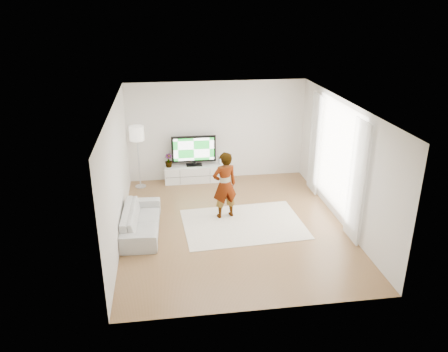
{
  "coord_description": "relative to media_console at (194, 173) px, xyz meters",
  "views": [
    {
      "loc": [
        -1.45,
        -8.8,
        4.82
      ],
      "look_at": [
        -0.16,
        0.4,
        1.07
      ],
      "focal_mm": 35.0,
      "sensor_mm": 36.0,
      "label": 1
    }
  ],
  "objects": [
    {
      "name": "player",
      "position": [
        0.54,
        -2.31,
        0.58
      ],
      "size": [
        0.66,
        0.52,
        1.62
      ],
      "primitive_type": "imported",
      "rotation": [
        0.0,
        0.0,
        3.38
      ],
      "color": "#334772",
      "rests_on": "rug"
    },
    {
      "name": "floor_lamp",
      "position": [
        -1.52,
        -0.2,
        1.23
      ],
      "size": [
        0.38,
        0.38,
        1.73
      ],
      "color": "silver",
      "rests_on": "floor"
    },
    {
      "name": "window",
      "position": [
        3.16,
        -2.46,
        1.21
      ],
      "size": [
        0.01,
        2.6,
        2.5
      ],
      "primitive_type": "cube",
      "color": "white",
      "rests_on": "wall_right"
    },
    {
      "name": "wall_left",
      "position": [
        -1.82,
        -2.76,
        1.16
      ],
      "size": [
        0.02,
        6.0,
        2.8
      ],
      "primitive_type": "cube",
      "color": "silver",
      "rests_on": "floor"
    },
    {
      "name": "wall_back",
      "position": [
        0.68,
        0.24,
        1.16
      ],
      "size": [
        5.0,
        0.02,
        2.8
      ],
      "primitive_type": "cube",
      "color": "silver",
      "rests_on": "floor"
    },
    {
      "name": "floor",
      "position": [
        0.68,
        -2.76,
        -0.24
      ],
      "size": [
        6.0,
        6.0,
        0.0
      ],
      "primitive_type": "plane",
      "color": "olive",
      "rests_on": "ground"
    },
    {
      "name": "game_console",
      "position": [
        0.74,
        -0.0,
        0.36
      ],
      "size": [
        0.08,
        0.19,
        0.24
      ],
      "rotation": [
        0.0,
        0.0,
        0.15
      ],
      "color": "white",
      "rests_on": "media_console"
    },
    {
      "name": "ceiling",
      "position": [
        0.68,
        -2.76,
        2.56
      ],
      "size": [
        6.0,
        6.0,
        0.0
      ],
      "primitive_type": "plane",
      "color": "white",
      "rests_on": "wall_back"
    },
    {
      "name": "curtain_far",
      "position": [
        3.08,
        -1.16,
        1.11
      ],
      "size": [
        0.04,
        0.7,
        2.6
      ],
      "primitive_type": "cube",
      "color": "white",
      "rests_on": "floor"
    },
    {
      "name": "media_console",
      "position": [
        0.0,
        0.0,
        0.0
      ],
      "size": [
        1.68,
        0.48,
        0.47
      ],
      "color": "white",
      "rests_on": "floor"
    },
    {
      "name": "curtain_near",
      "position": [
        3.08,
        -3.76,
        1.11
      ],
      "size": [
        0.04,
        0.7,
        2.6
      ],
      "primitive_type": "cube",
      "color": "white",
      "rests_on": "floor"
    },
    {
      "name": "television",
      "position": [
        0.0,
        0.03,
        0.7
      ],
      "size": [
        1.24,
        0.24,
        0.86
      ],
      "color": "black",
      "rests_on": "media_console"
    },
    {
      "name": "sofa",
      "position": [
        -1.4,
        -2.79,
        0.05
      ],
      "size": [
        0.84,
        1.99,
        0.57
      ],
      "primitive_type": "imported",
      "rotation": [
        0.0,
        0.0,
        1.53
      ],
      "color": "silver",
      "rests_on": "floor"
    },
    {
      "name": "wall_right",
      "position": [
        3.18,
        -2.76,
        1.16
      ],
      "size": [
        0.02,
        6.0,
        2.8
      ],
      "primitive_type": "cube",
      "color": "silver",
      "rests_on": "floor"
    },
    {
      "name": "rug",
      "position": [
        0.91,
        -2.75,
        -0.23
      ],
      "size": [
        2.84,
        2.12,
        0.01
      ],
      "primitive_type": "cube",
      "rotation": [
        0.0,
        0.0,
        0.06
      ],
      "color": "#F0E3CD",
      "rests_on": "floor"
    },
    {
      "name": "potted_plant",
      "position": [
        -0.72,
        0.0,
        0.43
      ],
      "size": [
        0.25,
        0.25,
        0.38
      ],
      "primitive_type": "imported",
      "rotation": [
        0.0,
        0.0,
        -0.21
      ],
      "color": "#3F7238",
      "rests_on": "media_console"
    },
    {
      "name": "wall_front",
      "position": [
        0.68,
        -5.76,
        1.16
      ],
      "size": [
        5.0,
        0.02,
        2.8
      ],
      "primitive_type": "cube",
      "color": "silver",
      "rests_on": "floor"
    }
  ]
}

